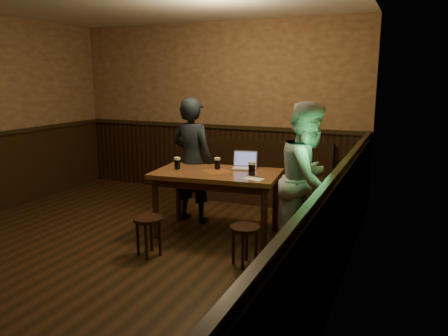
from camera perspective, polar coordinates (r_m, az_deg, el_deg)
name	(u,v)px	position (r m, az deg, el deg)	size (l,w,h in m)	color
room	(111,146)	(4.92, -14.58, 2.85)	(5.04, 6.04, 2.84)	black
bench	(260,182)	(6.90, 4.68, -1.81)	(2.20, 0.50, 0.95)	black
pub_table	(217,180)	(5.32, -0.93, -1.58)	(1.59, 1.01, 0.81)	#523017
stool_left	(148,225)	(4.87, -9.86, -7.36)	(0.41, 0.41, 0.44)	black
stool_right	(245,234)	(4.57, 2.73, -8.62)	(0.37, 0.37, 0.43)	black
pint_left	(177,163)	(5.42, -6.11, 0.59)	(0.10, 0.10, 0.16)	maroon
pint_mid	(217,164)	(5.40, -0.88, 0.59)	(0.10, 0.10, 0.15)	maroon
pint_right	(252,169)	(5.07, 3.64, -0.08)	(0.11, 0.11, 0.17)	maroon
laptop	(245,164)	(5.47, 2.70, 0.52)	(0.34, 0.29, 0.21)	silver
menu	(254,179)	(4.92, 3.88, -1.43)	(0.22, 0.15, 0.00)	silver
person_suit	(193,160)	(5.85, -4.14, 1.00)	(0.61, 0.40, 1.67)	black
person_grey	(308,180)	(4.77, 10.90, -1.60)	(0.82, 0.64, 1.69)	#98989D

